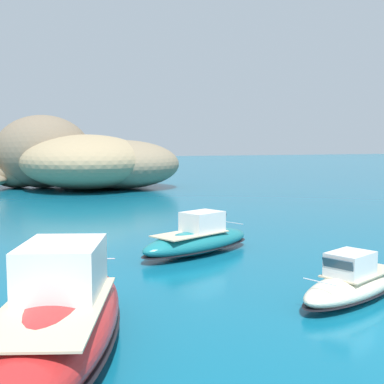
{
  "coord_description": "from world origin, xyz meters",
  "views": [
    {
      "loc": [
        -12.38,
        -11.11,
        5.95
      ],
      "look_at": [
        -1.15,
        16.93,
        2.96
      ],
      "focal_mm": 46.66,
      "sensor_mm": 36.0,
      "label": 1
    }
  ],
  "objects_px": {
    "motorboat_red": "(60,319)",
    "motorboat_teal": "(198,240)",
    "islet_large": "(84,162)",
    "motorboat_cream": "(353,283)"
  },
  "relations": [
    {
      "from": "islet_large",
      "to": "motorboat_cream",
      "type": "distance_m",
      "value": 52.48
    },
    {
      "from": "motorboat_red",
      "to": "motorboat_cream",
      "type": "relative_size",
      "value": 1.67
    },
    {
      "from": "islet_large",
      "to": "motorboat_cream",
      "type": "relative_size",
      "value": 4.82
    },
    {
      "from": "motorboat_cream",
      "to": "motorboat_teal",
      "type": "distance_m",
      "value": 9.79
    },
    {
      "from": "motorboat_red",
      "to": "motorboat_teal",
      "type": "distance_m",
      "value": 13.45
    },
    {
      "from": "motorboat_red",
      "to": "motorboat_teal",
      "type": "height_order",
      "value": "motorboat_red"
    },
    {
      "from": "motorboat_red",
      "to": "motorboat_teal",
      "type": "bearing_deg",
      "value": 50.74
    },
    {
      "from": "motorboat_red",
      "to": "motorboat_cream",
      "type": "bearing_deg",
      "value": 4.89
    },
    {
      "from": "motorboat_red",
      "to": "islet_large",
      "type": "bearing_deg",
      "value": 79.67
    },
    {
      "from": "islet_large",
      "to": "motorboat_cream",
      "type": "xyz_separation_m",
      "value": [
        1.27,
        -52.39,
        -2.78
      ]
    }
  ]
}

